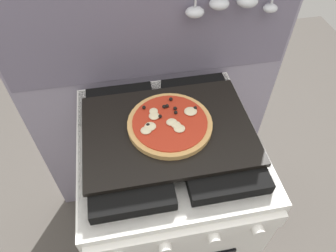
% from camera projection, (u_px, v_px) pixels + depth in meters
% --- Properties ---
extents(ground_plane, '(4.00, 4.00, 0.00)m').
position_uv_depth(ground_plane, '(168.00, 238.00, 1.67)').
color(ground_plane, '#4C4742').
extents(kitchen_backsplash, '(1.10, 0.09, 1.55)m').
position_uv_depth(kitchen_backsplash, '(154.00, 89.00, 1.30)').
color(kitchen_backsplash, gray).
rests_on(kitchen_backsplash, ground_plane).
extents(stove, '(0.60, 0.64, 0.90)m').
position_uv_depth(stove, '(168.00, 199.00, 1.33)').
color(stove, white).
rests_on(stove, ground_plane).
extents(baking_tray, '(0.54, 0.38, 0.02)m').
position_uv_depth(baking_tray, '(168.00, 130.00, 0.99)').
color(baking_tray, black).
rests_on(baking_tray, stove).
extents(pizza_left, '(0.27, 0.27, 0.03)m').
position_uv_depth(pizza_left, '(170.00, 123.00, 0.98)').
color(pizza_left, tan).
rests_on(pizza_left, baking_tray).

